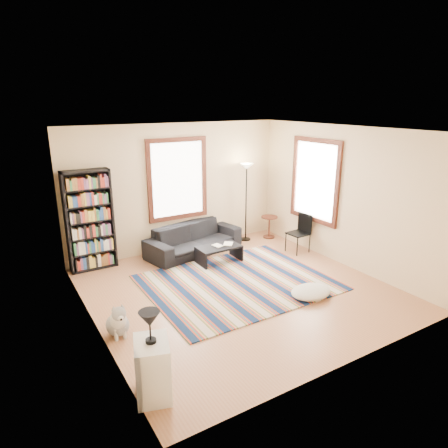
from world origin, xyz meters
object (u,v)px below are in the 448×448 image
bookshelf (90,221)px  floor_cushion (311,292)px  coffee_table (219,254)px  floor_lamp (246,203)px  white_cabinet (153,369)px  sofa (194,239)px  dog (117,318)px  folding_chair (298,234)px  side_table (269,227)px

bookshelf → floor_cushion: (2.90, -3.20, -0.91)m
coffee_table → floor_lamp: size_ratio=0.48×
floor_lamp → floor_cushion: bearing=-102.8°
white_cabinet → floor_lamp: bearing=62.7°
bookshelf → floor_cushion: bookshelf is taller
sofa → floor_lamp: bearing=-8.3°
bookshelf → floor_lamp: size_ratio=1.08×
coffee_table → sofa: bearing=103.1°
bookshelf → dog: bearing=-96.6°
dog → folding_chair: bearing=19.3°
sofa → coffee_table: size_ratio=2.42×
floor_lamp → white_cabinet: 5.55m
coffee_table → dog: bearing=-149.1°
side_table → dog: bearing=-152.9°
floor_cushion → floor_lamp: size_ratio=0.40×
coffee_table → white_cabinet: bearing=-131.2°
sofa → dog: sofa is taller
bookshelf → coffee_table: bearing=-24.5°
bookshelf → floor_lamp: (3.58, -0.17, -0.07)m
sofa → bookshelf: (-2.13, 0.27, 0.68)m
floor_lamp → folding_chair: bearing=-66.8°
bookshelf → dog: 2.74m
bookshelf → coffee_table: size_ratio=2.22×
sofa → floor_cushion: 3.03m
dog → coffee_table: bearing=35.2°
coffee_table → floor_cushion: coffee_table is taller
folding_chair → white_cabinet: (-4.45, -2.63, -0.08)m
sofa → folding_chair: 2.31m
side_table → dog: (-4.48, -2.29, -0.01)m
side_table → folding_chair: size_ratio=0.63×
floor_lamp → side_table: bearing=-14.7°
floor_lamp → white_cabinet: (-3.91, -3.90, -0.58)m
folding_chair → bookshelf: bearing=156.8°
sofa → bookshelf: bookshelf is taller
sofa → folding_chair: (2.00, -1.17, 0.11)m
coffee_table → side_table: (1.86, 0.73, 0.09)m
bookshelf → white_cabinet: bookshelf is taller
floor_cushion → floor_lamp: floor_lamp is taller
sofa → bookshelf: size_ratio=1.09×
floor_cushion → white_cabinet: 3.35m
floor_cushion → coffee_table: bearing=105.2°
coffee_table → floor_lamp: (1.27, 0.88, 0.75)m
coffee_table → folding_chair: (1.81, -0.38, 0.25)m
side_table → white_cabinet: bearing=-140.3°
coffee_table → side_table: bearing=21.3°
coffee_table → folding_chair: 1.87m
floor_cushion → folding_chair: folding_chair is taller
sofa → floor_lamp: size_ratio=1.17×
bookshelf → floor_lamp: bookshelf is taller
floor_cushion → white_cabinet: white_cabinet is taller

